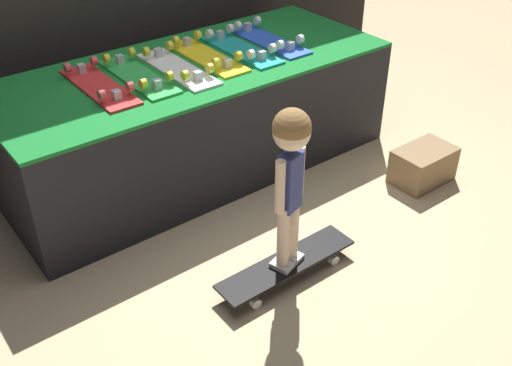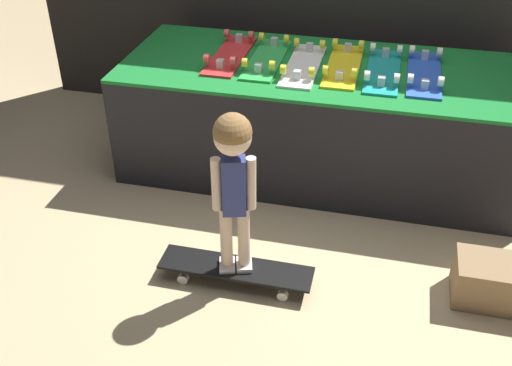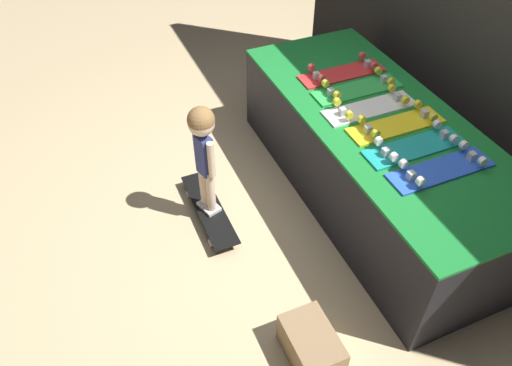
{
  "view_description": "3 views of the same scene",
  "coord_description": "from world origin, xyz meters",
  "px_view_note": "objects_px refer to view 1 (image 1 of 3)",
  "views": [
    {
      "loc": [
        -1.71,
        -2.21,
        2.05
      ],
      "look_at": [
        -0.2,
        -0.25,
        0.4
      ],
      "focal_mm": 42.0,
      "sensor_mm": 36.0,
      "label": 1
    },
    {
      "loc": [
        0.38,
        -2.67,
        2.06
      ],
      "look_at": [
        -0.2,
        -0.26,
        0.41
      ],
      "focal_mm": 42.0,
      "sensor_mm": 36.0,
      "label": 2
    },
    {
      "loc": [
        2.12,
        -1.19,
        2.6
      ],
      "look_at": [
        -0.09,
        -0.24,
        0.34
      ],
      "focal_mm": 35.0,
      "sensor_mm": 36.0,
      "label": 3
    }
  ],
  "objects_px": {
    "child": "(291,161)",
    "skateboard_on_floor": "(287,265)",
    "skateboard_yellow_on_rack": "(206,55)",
    "storage_box": "(423,165)",
    "skateboard_red_on_rack": "(99,85)",
    "skateboard_teal_on_rack": "(240,48)",
    "skateboard_white_on_rack": "(178,67)",
    "skateboard_green_on_rack": "(138,75)",
    "skateboard_blue_on_rack": "(268,39)"
  },
  "relations": [
    {
      "from": "skateboard_teal_on_rack",
      "to": "child",
      "type": "xyz_separation_m",
      "value": [
        -0.58,
        -1.16,
        -0.03
      ]
    },
    {
      "from": "skateboard_green_on_rack",
      "to": "child",
      "type": "distance_m",
      "value": 1.18
    },
    {
      "from": "skateboard_white_on_rack",
      "to": "skateboard_yellow_on_rack",
      "type": "height_order",
      "value": "same"
    },
    {
      "from": "child",
      "to": "skateboard_on_floor",
      "type": "bearing_deg",
      "value": -132.7
    },
    {
      "from": "skateboard_blue_on_rack",
      "to": "storage_box",
      "type": "bearing_deg",
      "value": -67.65
    },
    {
      "from": "child",
      "to": "skateboard_green_on_rack",
      "type": "bearing_deg",
      "value": 79.31
    },
    {
      "from": "skateboard_white_on_rack",
      "to": "skateboard_teal_on_rack",
      "type": "distance_m",
      "value": 0.46
    },
    {
      "from": "skateboard_yellow_on_rack",
      "to": "skateboard_teal_on_rack",
      "type": "relative_size",
      "value": 1.0
    },
    {
      "from": "skateboard_on_floor",
      "to": "storage_box",
      "type": "height_order",
      "value": "storage_box"
    },
    {
      "from": "skateboard_white_on_rack",
      "to": "child",
      "type": "xyz_separation_m",
      "value": [
        -0.12,
        -1.13,
        -0.03
      ]
    },
    {
      "from": "skateboard_teal_on_rack",
      "to": "child",
      "type": "height_order",
      "value": "child"
    },
    {
      "from": "skateboard_red_on_rack",
      "to": "child",
      "type": "height_order",
      "value": "child"
    },
    {
      "from": "skateboard_white_on_rack",
      "to": "skateboard_blue_on_rack",
      "type": "xyz_separation_m",
      "value": [
        0.69,
        0.04,
        0.0
      ]
    },
    {
      "from": "skateboard_white_on_rack",
      "to": "skateboard_on_floor",
      "type": "xyz_separation_m",
      "value": [
        -0.12,
        -1.13,
        -0.63
      ]
    },
    {
      "from": "skateboard_yellow_on_rack",
      "to": "child",
      "type": "bearing_deg",
      "value": -106.35
    },
    {
      "from": "skateboard_red_on_rack",
      "to": "skateboard_on_floor",
      "type": "bearing_deg",
      "value": -73.95
    },
    {
      "from": "skateboard_teal_on_rack",
      "to": "storage_box",
      "type": "height_order",
      "value": "skateboard_teal_on_rack"
    },
    {
      "from": "skateboard_yellow_on_rack",
      "to": "skateboard_green_on_rack",
      "type": "bearing_deg",
      "value": -179.41
    },
    {
      "from": "skateboard_yellow_on_rack",
      "to": "storage_box",
      "type": "bearing_deg",
      "value": -49.43
    },
    {
      "from": "skateboard_white_on_rack",
      "to": "skateboard_blue_on_rack",
      "type": "bearing_deg",
      "value": 3.04
    },
    {
      "from": "skateboard_white_on_rack",
      "to": "skateboard_on_floor",
      "type": "distance_m",
      "value": 1.3
    },
    {
      "from": "skateboard_white_on_rack",
      "to": "child",
      "type": "distance_m",
      "value": 1.14
    },
    {
      "from": "skateboard_red_on_rack",
      "to": "skateboard_white_on_rack",
      "type": "relative_size",
      "value": 1.0
    },
    {
      "from": "skateboard_on_floor",
      "to": "child",
      "type": "bearing_deg",
      "value": 63.43
    },
    {
      "from": "skateboard_green_on_rack",
      "to": "skateboard_yellow_on_rack",
      "type": "distance_m",
      "value": 0.46
    },
    {
      "from": "skateboard_green_on_rack",
      "to": "skateboard_teal_on_rack",
      "type": "bearing_deg",
      "value": -1.72
    },
    {
      "from": "skateboard_on_floor",
      "to": "storage_box",
      "type": "distance_m",
      "value": 1.23
    },
    {
      "from": "skateboard_on_floor",
      "to": "skateboard_green_on_rack",
      "type": "bearing_deg",
      "value": 95.44
    },
    {
      "from": "skateboard_blue_on_rack",
      "to": "skateboard_yellow_on_rack",
      "type": "bearing_deg",
      "value": 178.64
    },
    {
      "from": "skateboard_teal_on_rack",
      "to": "skateboard_blue_on_rack",
      "type": "height_order",
      "value": "same"
    },
    {
      "from": "skateboard_on_floor",
      "to": "storage_box",
      "type": "xyz_separation_m",
      "value": [
        1.22,
        0.16,
        0.04
      ]
    },
    {
      "from": "skateboard_white_on_rack",
      "to": "skateboard_yellow_on_rack",
      "type": "xyz_separation_m",
      "value": [
        0.23,
        0.05,
        0.0
      ]
    },
    {
      "from": "storage_box",
      "to": "skateboard_white_on_rack",
      "type": "bearing_deg",
      "value": 138.58
    },
    {
      "from": "skateboard_red_on_rack",
      "to": "skateboard_yellow_on_rack",
      "type": "height_order",
      "value": "same"
    },
    {
      "from": "skateboard_green_on_rack",
      "to": "skateboard_on_floor",
      "type": "relative_size",
      "value": 0.85
    },
    {
      "from": "child",
      "to": "skateboard_teal_on_rack",
      "type": "bearing_deg",
      "value": 47.39
    },
    {
      "from": "skateboard_white_on_rack",
      "to": "storage_box",
      "type": "distance_m",
      "value": 1.59
    },
    {
      "from": "skateboard_blue_on_rack",
      "to": "storage_box",
      "type": "distance_m",
      "value": 1.24
    },
    {
      "from": "skateboard_on_floor",
      "to": "storage_box",
      "type": "relative_size",
      "value": 2.07
    },
    {
      "from": "skateboard_on_floor",
      "to": "storage_box",
      "type": "bearing_deg",
      "value": 7.5
    },
    {
      "from": "skateboard_yellow_on_rack",
      "to": "skateboard_teal_on_rack",
      "type": "xyz_separation_m",
      "value": [
        0.23,
        -0.03,
        0.0
      ]
    },
    {
      "from": "skateboard_teal_on_rack",
      "to": "storage_box",
      "type": "relative_size",
      "value": 1.76
    },
    {
      "from": "skateboard_red_on_rack",
      "to": "skateboard_green_on_rack",
      "type": "distance_m",
      "value": 0.23
    },
    {
      "from": "skateboard_green_on_rack",
      "to": "skateboard_yellow_on_rack",
      "type": "height_order",
      "value": "same"
    },
    {
      "from": "skateboard_green_on_rack",
      "to": "storage_box",
      "type": "xyz_separation_m",
      "value": [
        1.33,
        -1.02,
        -0.59
      ]
    },
    {
      "from": "skateboard_red_on_rack",
      "to": "skateboard_yellow_on_rack",
      "type": "bearing_deg",
      "value": -0.49
    },
    {
      "from": "skateboard_yellow_on_rack",
      "to": "child",
      "type": "relative_size",
      "value": 0.78
    },
    {
      "from": "storage_box",
      "to": "skateboard_red_on_rack",
      "type": "bearing_deg",
      "value": 146.68
    },
    {
      "from": "skateboard_teal_on_rack",
      "to": "skateboard_blue_on_rack",
      "type": "distance_m",
      "value": 0.23
    },
    {
      "from": "child",
      "to": "skateboard_blue_on_rack",
      "type": "bearing_deg",
      "value": 39.34
    }
  ]
}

